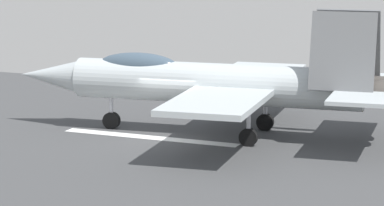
% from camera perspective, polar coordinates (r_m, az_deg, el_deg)
% --- Properties ---
extents(ground_plane, '(400.00, 400.00, 0.00)m').
position_cam_1_polar(ground_plane, '(41.62, -1.71, -2.11)').
color(ground_plane, slate).
extents(runway_strip, '(240.00, 26.00, 0.02)m').
position_cam_1_polar(runway_strip, '(41.61, -1.69, -2.10)').
color(runway_strip, '#414243').
rests_on(runway_strip, ground).
extents(fighter_jet, '(17.19, 13.44, 5.54)m').
position_cam_1_polar(fighter_jet, '(41.81, 1.57, 1.23)').
color(fighter_jet, '#B3BBBD').
rests_on(fighter_jet, ground).
extents(marker_cone_mid, '(0.44, 0.44, 0.55)m').
position_cam_1_polar(marker_cone_mid, '(53.43, 0.10, 1.03)').
color(marker_cone_mid, orange).
rests_on(marker_cone_mid, ground).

